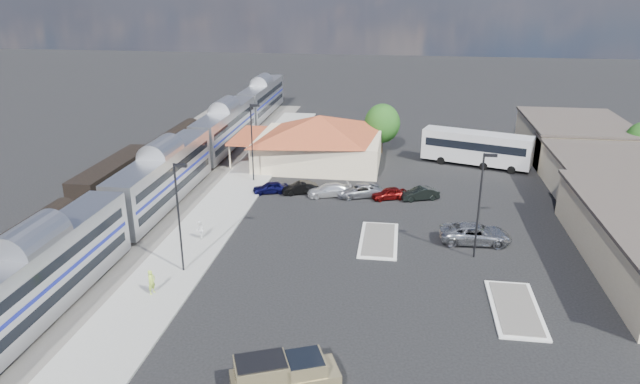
# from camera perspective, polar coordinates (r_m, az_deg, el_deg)

# --- Properties ---
(ground) EXTENTS (280.00, 280.00, 0.00)m
(ground) POSITION_cam_1_polar(r_m,az_deg,el_deg) (49.40, 1.12, -5.60)
(ground) COLOR black
(ground) RESTS_ON ground
(railbed) EXTENTS (16.00, 100.00, 0.12)m
(railbed) POSITION_cam_1_polar(r_m,az_deg,el_deg) (62.26, -17.46, -0.91)
(railbed) COLOR #4C4944
(railbed) RESTS_ON ground
(platform) EXTENTS (5.50, 92.00, 0.18)m
(platform) POSITION_cam_1_polar(r_m,az_deg,el_deg) (57.24, -10.13, -2.09)
(platform) COLOR gray
(platform) RESTS_ON ground
(passenger_train) EXTENTS (3.00, 104.00, 5.55)m
(passenger_train) POSITION_cam_1_polar(r_m,az_deg,el_deg) (59.62, -15.36, 1.25)
(passenger_train) COLOR silver
(passenger_train) RESTS_ON ground
(freight_cars) EXTENTS (2.80, 46.00, 4.00)m
(freight_cars) POSITION_cam_1_polar(r_m,az_deg,el_deg) (63.56, -19.82, 1.03)
(freight_cars) COLOR black
(freight_cars) RESTS_ON ground
(station_depot) EXTENTS (18.35, 12.24, 6.20)m
(station_depot) POSITION_cam_1_polar(r_m,az_deg,el_deg) (71.28, -0.09, 5.28)
(station_depot) COLOR beige
(station_depot) RESTS_ON ground
(buildings_east) EXTENTS (14.40, 51.40, 4.80)m
(buildings_east) POSITION_cam_1_polar(r_m,az_deg,el_deg) (65.52, 27.96, 0.71)
(buildings_east) COLOR #C6B28C
(buildings_east) RESTS_ON ground
(traffic_island_south) EXTENTS (3.30, 7.50, 0.21)m
(traffic_island_south) POSITION_cam_1_polar(r_m,az_deg,el_deg) (50.89, 5.89, -4.78)
(traffic_island_south) COLOR silver
(traffic_island_south) RESTS_ON ground
(traffic_island_north) EXTENTS (3.30, 7.50, 0.21)m
(traffic_island_north) POSITION_cam_1_polar(r_m,az_deg,el_deg) (42.88, 18.95, -10.97)
(traffic_island_north) COLOR silver
(traffic_island_north) RESTS_ON ground
(lamp_plat_s) EXTENTS (1.08, 0.25, 9.00)m
(lamp_plat_s) POSITION_cam_1_polar(r_m,az_deg,el_deg) (44.53, -13.90, -1.71)
(lamp_plat_s) COLOR black
(lamp_plat_s) RESTS_ON ground
(lamp_plat_n) EXTENTS (1.08, 0.25, 9.00)m
(lamp_plat_n) POSITION_cam_1_polar(r_m,az_deg,el_deg) (64.38, -6.76, 5.53)
(lamp_plat_n) COLOR black
(lamp_plat_n) RESTS_ON ground
(lamp_lot) EXTENTS (1.08, 0.25, 9.00)m
(lamp_lot) POSITION_cam_1_polar(r_m,az_deg,el_deg) (47.48, 15.80, -0.50)
(lamp_lot) COLOR black
(lamp_lot) RESTS_ON ground
(tree_depot) EXTENTS (4.71, 4.71, 6.63)m
(tree_depot) POSITION_cam_1_polar(r_m,az_deg,el_deg) (76.21, 6.24, 6.84)
(tree_depot) COLOR #382314
(tree_depot) RESTS_ON ground
(pickup_truck) EXTENTS (6.38, 4.32, 2.07)m
(pickup_truck) POSITION_cam_1_polar(r_m,az_deg,el_deg) (33.40, -3.52, -17.77)
(pickup_truck) COLOR tan
(pickup_truck) RESTS_ON ground
(suv) EXTENTS (6.27, 3.08, 1.71)m
(suv) POSITION_cam_1_polar(r_m,az_deg,el_deg) (51.85, 15.28, -4.03)
(suv) COLOR #979A9E
(suv) RESTS_ON ground
(coach_bus) EXTENTS (13.39, 6.85, 4.22)m
(coach_bus) POSITION_cam_1_polar(r_m,az_deg,el_deg) (73.19, 15.38, 4.38)
(coach_bus) COLOR white
(coach_bus) RESTS_ON ground
(person_a) EXTENTS (0.62, 0.78, 1.86)m
(person_a) POSITION_cam_1_polar(r_m,az_deg,el_deg) (43.59, -16.49, -8.62)
(person_a) COLOR #AAD141
(person_a) RESTS_ON platform
(person_b) EXTENTS (0.86, 0.97, 1.65)m
(person_b) POSITION_cam_1_polar(r_m,az_deg,el_deg) (51.43, -11.95, -3.76)
(person_b) COLOR white
(person_b) RESTS_ON platform
(parked_car_a) EXTENTS (4.06, 2.67, 1.29)m
(parked_car_a) POSITION_cam_1_polar(r_m,az_deg,el_deg) (61.97, -4.99, 0.46)
(parked_car_a) COLOR #0C0B3B
(parked_car_a) RESTS_ON ground
(parked_car_b) EXTENTS (4.16, 2.76, 1.30)m
(parked_car_b) POSITION_cam_1_polar(r_m,az_deg,el_deg) (61.62, -2.03, 0.41)
(parked_car_b) COLOR black
(parked_car_b) RESTS_ON ground
(parked_car_c) EXTENTS (4.99, 3.25, 1.34)m
(parked_car_c) POSITION_cam_1_polar(r_m,az_deg,el_deg) (60.87, 0.89, 0.19)
(parked_car_c) COLOR white
(parked_car_c) RESTS_ON ground
(parked_car_d) EXTENTS (5.42, 3.81, 1.37)m
(parked_car_d) POSITION_cam_1_polar(r_m,az_deg,el_deg) (60.85, 3.92, 0.16)
(parked_car_d) COLOR gray
(parked_car_d) RESTS_ON ground
(parked_car_e) EXTENTS (4.03, 2.77, 1.27)m
(parked_car_e) POSITION_cam_1_polar(r_m,az_deg,el_deg) (60.46, 6.92, -0.14)
(parked_car_e) COLOR #690C0B
(parked_car_e) RESTS_ON ground
(parked_car_f) EXTENTS (4.26, 2.70, 1.33)m
(parked_car_f) POSITION_cam_1_polar(r_m,az_deg,el_deg) (60.77, 9.94, -0.16)
(parked_car_f) COLOR black
(parked_car_f) RESTS_ON ground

